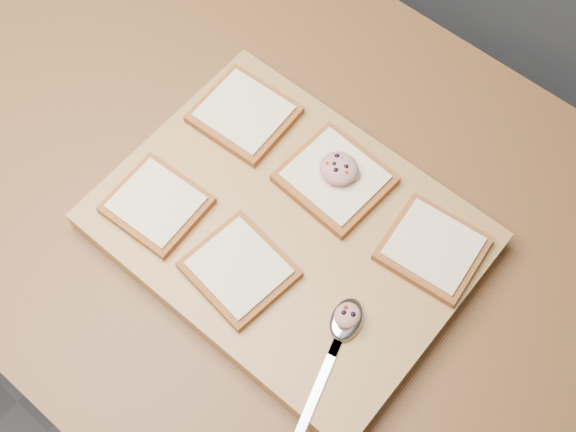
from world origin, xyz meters
name	(u,v)px	position (x,y,z in m)	size (l,w,h in m)	color
ground	(284,366)	(0.00, 0.00, 0.00)	(4.00, 4.00, 0.00)	#515459
island_counter	(283,308)	(0.00, 0.00, 0.45)	(2.00, 0.80, 0.90)	slate
cutting_board	(288,230)	(0.04, -0.03, 0.92)	(0.47, 0.35, 0.04)	tan
bread_far_left	(244,114)	(-0.11, 0.06, 0.95)	(0.13, 0.12, 0.02)	#A25D2A
bread_far_center	(335,178)	(0.05, 0.06, 0.95)	(0.14, 0.13, 0.02)	#A25D2A
bread_far_right	(433,248)	(0.20, 0.06, 0.95)	(0.13, 0.12, 0.02)	#A25D2A
bread_near_left	(157,204)	(-0.11, -0.12, 0.95)	(0.12, 0.11, 0.02)	#A25D2A
bread_near_center	(239,269)	(0.03, -0.12, 0.95)	(0.13, 0.12, 0.02)	#A25D2A
tuna_salad_dollop	(339,168)	(0.05, 0.06, 0.97)	(0.05, 0.05, 0.02)	#D59688
spoon	(342,330)	(0.18, -0.10, 0.94)	(0.08, 0.19, 0.01)	silver
spoon_salad	(347,315)	(0.18, -0.08, 0.96)	(0.03, 0.03, 0.02)	#D59688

